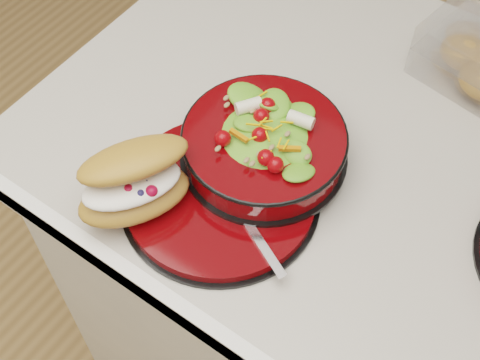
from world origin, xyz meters
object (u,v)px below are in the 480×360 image
Objects in this scene: island_counter at (387,316)px; fork at (248,224)px; croissant at (135,183)px; salad_bowl at (264,140)px; dinner_plate at (220,196)px.

island_counter is 7.73× the size of fork.
croissant is (-0.33, -0.28, 0.51)m from island_counter.
croissant reaches higher than fork.
salad_bowl reaches higher than fork.
fork is (0.06, -0.02, 0.01)m from dinner_plate.
fork is at bearing -66.00° from salad_bowl.
croissant is at bearing -120.09° from salad_bowl.
island_counter is 0.55m from fork.
salad_bowl reaches higher than dinner_plate.
salad_bowl is at bearing 1.27° from croissant.
island_counter is at bearing 38.67° from dinner_plate.
salad_bowl is 1.50× the size of fork.
salad_bowl is (-0.23, -0.11, 0.50)m from island_counter.
croissant is (-0.08, -0.08, 0.06)m from dinner_plate.
island_counter is at bearing -18.56° from croissant.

